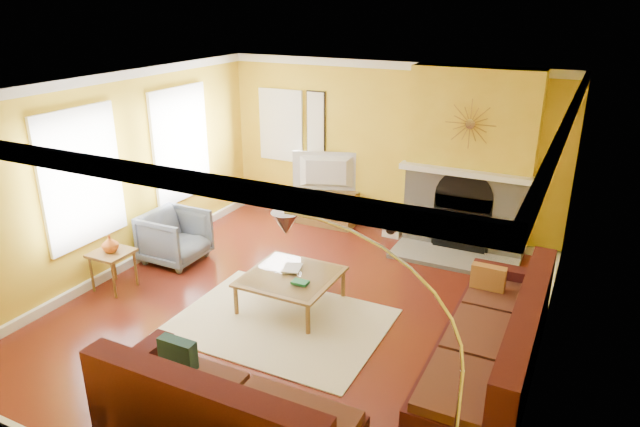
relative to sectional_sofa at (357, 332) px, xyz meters
The scene contains 27 objects.
floor 1.42m from the sectional_sofa, 145.11° to the left, with size 5.50×6.00×0.02m, color maroon.
ceiling 2.63m from the sectional_sofa, 145.11° to the left, with size 5.50×6.00×0.02m, color white.
wall_back 4.04m from the sectional_sofa, 106.26° to the left, with size 5.50×0.02×2.70m, color yellow.
wall_front 2.65m from the sectional_sofa, 116.19° to the right, with size 5.50×0.02×2.70m, color yellow.
wall_left 4.04m from the sectional_sofa, 168.74° to the left, with size 0.02×6.00×2.70m, color yellow.
wall_right 2.04m from the sectional_sofa, 24.88° to the left, with size 0.02×6.00×2.70m, color yellow.
baseboard 1.40m from the sectional_sofa, 145.11° to the left, with size 5.50×6.00×0.12m, color white, non-canonical shape.
crown_molding 2.57m from the sectional_sofa, 145.11° to the left, with size 5.50×6.00×0.12m, color white, non-canonical shape.
window_left_near 4.47m from the sectional_sofa, 151.58° to the left, with size 0.06×1.22×1.72m, color white.
window_left_far 3.97m from the sectional_sofa, behind, with size 0.06×1.22×1.72m, color white.
window_back 4.91m from the sectional_sofa, 128.84° to the left, with size 0.82×0.06×1.22m, color white.
wall_art 4.56m from the sectional_sofa, 122.18° to the left, with size 0.34×0.04×1.14m, color white.
fireplace 3.69m from the sectional_sofa, 86.03° to the left, with size 1.80×0.40×2.70m, color #9B9893, non-canonical shape.
mantel 3.43m from the sectional_sofa, 85.74° to the left, with size 1.92×0.22×0.08m, color white.
hearth 3.06m from the sectional_sofa, 85.31° to the left, with size 1.80×0.70×0.06m, color #9B9893.
sunburst 3.67m from the sectional_sofa, 85.76° to the left, with size 0.70×0.04×0.70m, color olive, non-canonical shape.
rug 1.30m from the sectional_sofa, 159.48° to the left, with size 2.40×1.80×0.02m, color beige.
sectional_sofa is the anchor object (origin of this frame).
coffee_table 1.51m from the sectional_sofa, 145.58° to the left, with size 1.08×1.08×0.43m, color white, non-canonical shape.
media_console 4.08m from the sectional_sofa, 120.29° to the left, with size 1.03×0.46×0.56m, color olive.
tv 4.10m from the sectional_sofa, 120.29° to the left, with size 1.13×0.15×0.65m, color black.
subwoofer 3.64m from the sectional_sofa, 103.58° to the left, with size 0.28×0.28×0.28m, color white.
armchair 3.58m from the sectional_sofa, 159.78° to the left, with size 0.79×0.82×0.74m, color slate.
side_table 3.54m from the sectional_sofa, behind, with size 0.48×0.48×0.53m, color olive, non-canonical shape.
vase 3.54m from the sectional_sofa, behind, with size 0.21×0.21×0.22m, color #C65514.
book 1.69m from the sectional_sofa, 145.67° to the left, with size 0.22×0.29×0.03m, color white.
arc_lamp 1.69m from the sectional_sofa, 62.93° to the right, with size 1.39×0.36×2.20m, color silver, non-canonical shape.
Camera 1 is at (2.95, -5.34, 3.60)m, focal length 32.00 mm.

